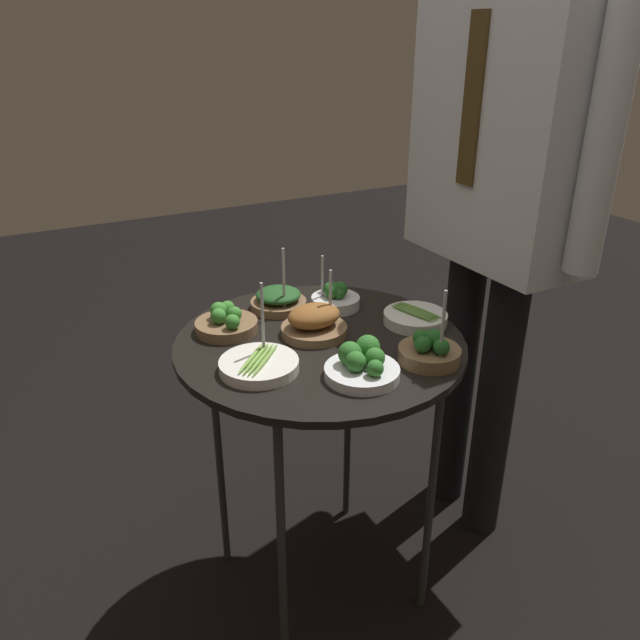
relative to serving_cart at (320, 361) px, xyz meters
The scene contains 11 objects.
ground_plane 0.71m from the serving_cart, ahead, with size 8.00×8.00×0.00m, color black.
serving_cart is the anchor object (origin of this frame).
bowl_roast_far_rim 0.09m from the serving_cart, behind, with size 0.16×0.16×0.16m.
bowl_asparagus_back_right 0.21m from the serving_cart, 69.60° to the right, with size 0.17×0.17×0.18m.
bowl_broccoli_mid_left 0.21m from the serving_cart, 139.91° to the left, with size 0.13×0.13×0.14m.
bowl_asparagus_center 0.26m from the serving_cart, 82.86° to the left, with size 0.16×0.16×0.04m.
bowl_broccoli_front_center 0.24m from the serving_cart, 129.13° to the right, with size 0.15×0.15×0.07m.
bowl_broccoli_front_right 0.27m from the serving_cart, 38.12° to the left, with size 0.14×0.14×0.18m.
bowl_spinach_back_left 0.22m from the serving_cart, behind, with size 0.14×0.14×0.17m.
bowl_broccoli_near_rim 0.21m from the serving_cart, ahead, with size 0.16×0.16×0.08m.
waiter_figure 0.68m from the serving_cart, 94.72° to the left, with size 0.64×0.24×1.75m.
Camera 1 is at (1.14, -0.61, 1.42)m, focal length 35.00 mm.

